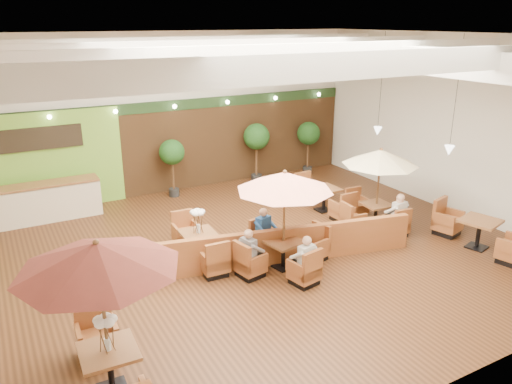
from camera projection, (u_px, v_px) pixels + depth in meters
room at (241, 108)px, 13.15m from camera, size 14.04×14.00×5.52m
service_counter at (49, 201)px, 15.25m from camera, size 3.00×0.75×1.18m
booth_divider at (287, 245)px, 12.54m from camera, size 6.68×1.64×0.94m
table_0 at (100, 279)px, 7.64m from camera, size 2.55×2.70×2.76m
table_1 at (284, 202)px, 11.87m from camera, size 2.56×2.56×2.54m
table_2 at (378, 170)px, 14.42m from camera, size 2.27×2.34×2.39m
table_3 at (199, 242)px, 12.70m from camera, size 0.88×2.53×1.53m
table_4 at (478, 234)px, 13.38m from camera, size 1.13×2.89×1.03m
table_5 at (324, 200)px, 16.02m from camera, size 0.88×2.59×0.97m
topiary_0 at (172, 154)px, 16.97m from camera, size 0.87×0.87×2.02m
topiary_1 at (257, 139)px, 18.41m from camera, size 0.97×0.97×2.25m
topiary_2 at (308, 135)px, 19.51m from camera, size 0.90×0.90×2.08m
diner_0 at (305, 255)px, 11.43m from camera, size 0.41×0.35×0.77m
diner_1 at (265, 227)px, 12.96m from camera, size 0.44×0.40×0.79m
diner_2 at (250, 248)px, 11.77m from camera, size 0.37×0.42×0.78m
diner_3 at (398, 211)px, 14.05m from camera, size 0.36×0.29×0.72m
diner_4 at (398, 210)px, 14.04m from camera, size 0.41×0.34×0.81m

